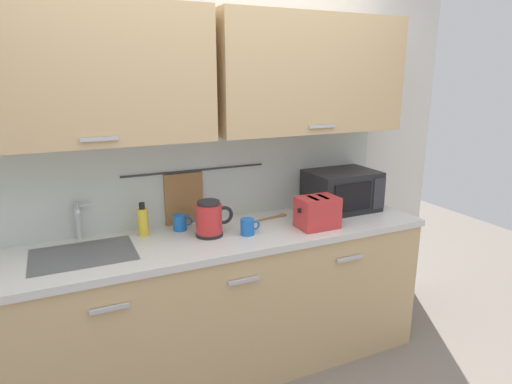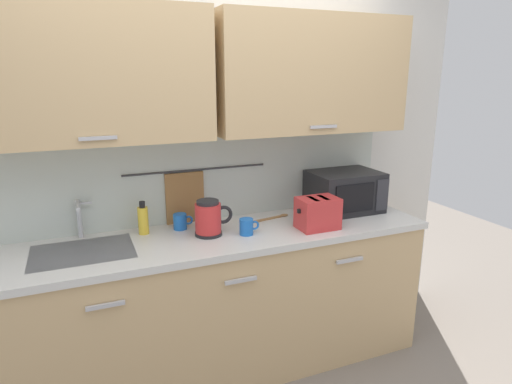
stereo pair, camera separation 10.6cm
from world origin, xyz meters
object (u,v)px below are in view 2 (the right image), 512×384
at_px(electric_kettle, 209,218).
at_px(mug_near_sink, 181,221).
at_px(wooden_spoon, 275,217).
at_px(mug_by_kettle, 247,227).
at_px(microwave, 345,191).
at_px(toaster, 318,213).
at_px(dish_soap_bottle, 143,220).

relative_size(electric_kettle, mug_near_sink, 1.89).
xyz_separation_m(mug_near_sink, wooden_spoon, (0.61, -0.03, -0.04)).
bearing_deg(mug_by_kettle, electric_kettle, 158.94).
bearing_deg(microwave, toaster, -145.14).
height_order(dish_soap_bottle, toaster, dish_soap_bottle).
bearing_deg(electric_kettle, microwave, 5.94).
xyz_separation_m(electric_kettle, mug_near_sink, (-0.13, 0.16, -0.05)).
relative_size(electric_kettle, wooden_spoon, 0.82).
bearing_deg(toaster, mug_by_kettle, 171.84).
bearing_deg(microwave, mug_near_sink, 176.99).
xyz_separation_m(microwave, dish_soap_bottle, (-1.33, 0.06, -0.05)).
bearing_deg(microwave, electric_kettle, -174.06).
distance_m(electric_kettle, mug_by_kettle, 0.22).
bearing_deg(mug_near_sink, electric_kettle, -51.13).
relative_size(dish_soap_bottle, mug_near_sink, 1.63).
height_order(toaster, wooden_spoon, toaster).
distance_m(mug_by_kettle, wooden_spoon, 0.35).
bearing_deg(dish_soap_bottle, electric_kettle, -25.47).
xyz_separation_m(toaster, mug_by_kettle, (-0.43, 0.06, -0.05)).
distance_m(microwave, electric_kettle, 0.99).
distance_m(dish_soap_bottle, wooden_spoon, 0.83).
bearing_deg(toaster, microwave, 34.86).
bearing_deg(electric_kettle, toaster, -12.44).
distance_m(microwave, wooden_spoon, 0.52).
distance_m(microwave, mug_by_kettle, 0.81).
xyz_separation_m(mug_by_kettle, wooden_spoon, (0.28, 0.21, -0.04)).
height_order(electric_kettle, mug_by_kettle, electric_kettle).
relative_size(microwave, dish_soap_bottle, 2.35).
bearing_deg(mug_by_kettle, wooden_spoon, 37.00).
bearing_deg(microwave, mug_by_kettle, -166.97).
bearing_deg(toaster, electric_kettle, 167.56).
bearing_deg(mug_by_kettle, dish_soap_bottle, 156.13).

